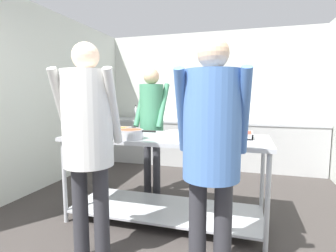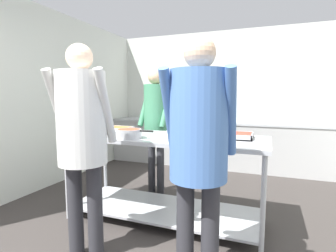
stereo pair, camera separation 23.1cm
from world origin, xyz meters
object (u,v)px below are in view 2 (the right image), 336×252
Objects in this scene: cook_behind_counter at (156,117)px; plate_stack at (177,133)px; serving_tray_vegetables at (116,129)px; sauce_pan at (129,133)px; broccoli_bowl at (201,131)px; guest_serving_right at (199,139)px; serving_tray_roast at (233,136)px; guest_serving_left at (82,130)px; water_bottle at (146,112)px.

plate_stack is at bearing -45.81° from cook_behind_counter.
serving_tray_vegetables is 0.92× the size of sauce_pan.
guest_serving_right reaches higher than broccoli_bowl.
cook_behind_counter is at bearing 134.19° from plate_stack.
serving_tray_vegetables is 1.41m from serving_tray_roast.
serving_tray_roast is (0.35, -0.07, -0.02)m from broccoli_bowl.
sauce_pan is 1.63× the size of broccoli_bowl.
serving_tray_vegetables is 1.51× the size of plate_stack.
guest_serving_left is (0.34, -1.03, 0.13)m from serving_tray_vegetables.
serving_tray_vegetables is 1.50× the size of broccoli_bowl.
serving_tray_vegetables is at bearing 179.47° from serving_tray_roast.
serving_tray_roast is at bearing -4.64° from plate_stack.
guest_serving_right is at bearing -77.05° from broccoli_bowl.
water_bottle reaches higher than serving_tray_vegetables.
plate_stack is 0.14× the size of guest_serving_left.
water_bottle reaches higher than sauce_pan.
sauce_pan is at bearing 82.35° from guest_serving_left.
broccoli_bowl is 0.83× the size of water_bottle.
guest_serving_right is (0.25, -1.10, 0.09)m from broccoli_bowl.
guest_serving_right is (-0.10, -1.03, 0.11)m from serving_tray_roast.
plate_stack is 2.66m from water_bottle.
water_bottle is at bearing 128.24° from broccoli_bowl.
sauce_pan is 0.23× the size of guest_serving_left.
plate_stack is 0.83× the size of water_bottle.
guest_serving_left is at bearing -123.49° from broccoli_bowl.
broccoli_bowl is at bearing 3.10° from plate_stack.
guest_serving_right is at bearing -58.93° from water_bottle.
serving_tray_roast is at bearing -0.53° from serving_tray_vegetables.
guest_serving_right is at bearing -0.92° from guest_serving_left.
serving_tray_roast is 1.24m from cook_behind_counter.
serving_tray_vegetables is 0.21× the size of guest_serving_right.
broccoli_bowl reaches higher than plate_stack.
plate_stack is 0.69m from cook_behind_counter.
plate_stack is at bearing -176.90° from broccoli_bowl.
sauce_pan is (0.42, -0.42, 0.03)m from serving_tray_vegetables.
serving_tray_roast is at bearing 84.51° from guest_serving_right.
broccoli_bowl is 0.14× the size of guest_serving_left.
serving_tray_roast is 1.31× the size of water_bottle.
serving_tray_vegetables is at bearing 135.05° from sauce_pan.
plate_stack is 0.14× the size of cook_behind_counter.
guest_serving_left is 3.45m from water_bottle.
water_bottle reaches higher than plate_stack.
cook_behind_counter reaches higher than broccoli_bowl.
guest_serving_left is 1.02× the size of cook_behind_counter.
broccoli_bowl is at bearing -32.11° from cook_behind_counter.
broccoli_bowl reaches higher than sauce_pan.
water_bottle is at bearing 123.30° from plate_stack.
broccoli_bowl is 0.36m from serving_tray_roast.
broccoli_bowl reaches higher than serving_tray_roast.
guest_serving_right is (0.89, -0.63, 0.09)m from sauce_pan.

